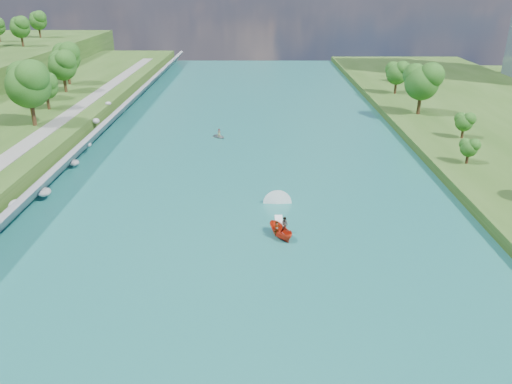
{
  "coord_description": "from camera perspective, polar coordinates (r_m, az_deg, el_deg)",
  "views": [
    {
      "loc": [
        1.89,
        -39.13,
        25.91
      ],
      "look_at": [
        1.65,
        16.05,
        2.5
      ],
      "focal_mm": 35.0,
      "sensor_mm": 36.0,
      "label": 1
    }
  ],
  "objects": [
    {
      "name": "ground",
      "position": [
        46.97,
        -2.14,
        -10.51
      ],
      "size": [
        260.0,
        260.0,
        0.0
      ],
      "primitive_type": "plane",
      "color": "#2D5119",
      "rests_on": "ground"
    },
    {
      "name": "river_water",
      "position": [
        64.57,
        -1.45,
        -0.63
      ],
      "size": [
        55.0,
        240.0,
        0.1
      ],
      "primitive_type": "cube",
      "color": "#1B6968",
      "rests_on": "ground"
    },
    {
      "name": "riprap_bank",
      "position": [
        68.64,
        -23.61,
        0.4
      ],
      "size": [
        4.51,
        236.0,
        4.22
      ],
      "color": "slate",
      "rests_on": "ground"
    },
    {
      "name": "motorboat",
      "position": [
        56.0,
        2.76,
        -3.73
      ],
      "size": [
        3.6,
        18.84,
        2.15
      ],
      "rotation": [
        0.0,
        0.0,
        3.64
      ],
      "color": "red",
      "rests_on": "river_water"
    },
    {
      "name": "raft",
      "position": [
        89.7,
        -4.23,
        6.44
      ],
      "size": [
        3.22,
        3.24,
        1.6
      ],
      "rotation": [
        0.0,
        0.0,
        0.77
      ],
      "color": "gray",
      "rests_on": "river_water"
    }
  ]
}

